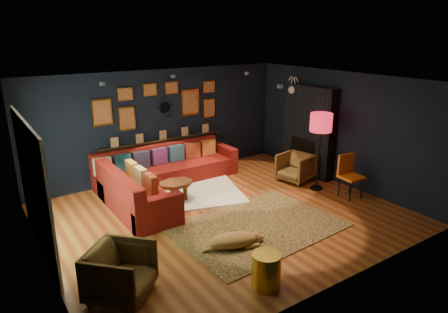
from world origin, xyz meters
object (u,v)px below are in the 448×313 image
orange_chair (349,172)px  armchair_right (296,166)px  gold_stool (266,270)px  dog (233,238)px  sectional (156,178)px  coffee_table (176,185)px  armchair_left (120,270)px  floor_lamp (321,126)px  pouf (140,192)px

orange_chair → armchair_right: bearing=108.0°
gold_stool → dog: gold_stool is taller
sectional → orange_chair: bearing=-36.8°
coffee_table → armchair_left: armchair_left is taller
dog → floor_lamp: bearing=36.5°
orange_chair → floor_lamp: floor_lamp is taller
coffee_table → floor_lamp: floor_lamp is taller
gold_stool → pouf: bearing=95.3°
coffee_table → floor_lamp: bearing=-22.3°
gold_stool → orange_chair: 3.86m
coffee_table → gold_stool: 3.41m
armchair_left → armchair_right: size_ratio=1.09×
sectional → pouf: size_ratio=6.12×
sectional → floor_lamp: (3.11, -1.86, 1.16)m
pouf → gold_stool: (0.35, -3.73, 0.04)m
armchair_right → orange_chair: (0.31, -1.31, 0.18)m
sectional → floor_lamp: size_ratio=1.94×
armchair_left → floor_lamp: (5.05, 1.25, 1.08)m
sectional → coffee_table: 0.67m
pouf → orange_chair: size_ratio=0.60×
sectional → armchair_right: bearing=-21.5°
dog → orange_chair: bearing=24.3°
orange_chair → floor_lamp: size_ratio=0.53×
pouf → armchair_left: bearing=-116.9°
pouf → dog: bearing=-78.0°
coffee_table → armchair_left: 3.24m
gold_stool → dog: size_ratio=0.46×
pouf → orange_chair: orange_chair is taller
armchair_left → floor_lamp: floor_lamp is taller
pouf → orange_chair: bearing=-29.6°
armchair_left → armchair_right: bearing=-23.1°
coffee_table → orange_chair: size_ratio=0.84×
coffee_table → dog: bearing=-93.1°
armchair_right → orange_chair: bearing=1.3°
armchair_left → coffee_table: bearing=5.7°
sectional → pouf: sectional is taller
gold_stool → armchair_left: bearing=152.3°
coffee_table → gold_stool: size_ratio=1.52×
armchair_left → orange_chair: (5.31, 0.59, 0.15)m
armchair_left → orange_chair: bearing=-37.5°
pouf → armchair_left: size_ratio=0.69×
armchair_right → floor_lamp: floor_lamp is taller
armchair_left → sectional: bearing=14.2°
coffee_table → armchair_right: armchair_right is taller
armchair_right → dog: armchair_right is taller
sectional → dog: sectional is taller
pouf → armchair_right: size_ratio=0.76×
orange_chair → floor_lamp: bearing=116.1°
floor_lamp → gold_stool: bearing=-146.4°
pouf → dog: size_ratio=0.50×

